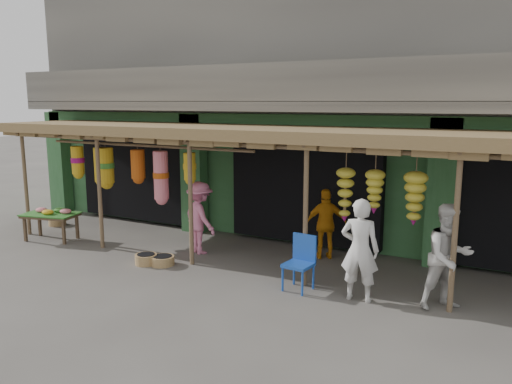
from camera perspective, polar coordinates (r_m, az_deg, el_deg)
The scene contains 12 objects.
ground at distance 9.88m, azimuth 0.57°, elevation -9.21°, with size 80.00×80.00×0.00m, color #514C47.
building at distance 13.82m, azimuth 10.16°, elevation 10.42°, with size 16.40×6.80×7.00m.
awning at distance 10.12m, azimuth 1.99°, elevation 6.16°, with size 14.00×2.70×2.79m.
flower_table at distance 12.98m, azimuth -22.34°, elevation -2.42°, with size 1.42×1.03×0.77m.
blue_chair at distance 8.95m, azimuth 5.15°, elevation -7.67°, with size 0.51×0.52×0.98m.
basket_left at distance 14.55m, azimuth -21.75°, elevation -3.18°, with size 0.45×0.45×0.19m, color olive.
basket_mid at distance 10.48m, azimuth -10.63°, elevation -7.71°, with size 0.48×0.48×0.19m, color olive.
basket_right at distance 10.60m, azimuth -12.45°, elevation -7.51°, with size 0.45×0.45×0.21m, color #A87C4E.
person_front at distance 8.51m, azimuth 11.77°, elevation -6.50°, with size 0.64×0.42×1.75m, color silver.
person_right at distance 8.57m, azimuth 21.16°, elevation -6.94°, with size 0.84×0.65×1.73m, color beige.
person_vendor at distance 10.66m, azimuth 8.01°, elevation -3.63°, with size 0.88×0.37×1.50m, color orange.
person_shopper at distance 10.99m, azimuth -6.42°, elevation -2.94°, with size 1.03×0.59×1.59m, color pink.
Camera 1 is at (4.32, -8.26, 3.30)m, focal length 35.00 mm.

